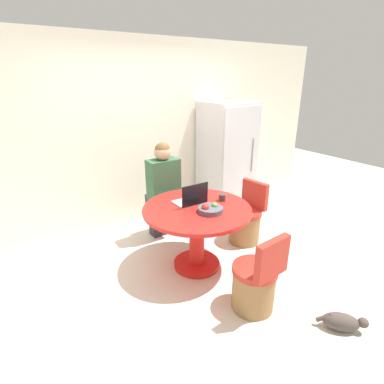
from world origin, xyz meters
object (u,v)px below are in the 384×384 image
dining_table (197,224)px  refrigerator (226,158)px  chair_right_side (246,222)px  cat (342,322)px  fruit_bowl (210,209)px  laptop (191,199)px  chair_near_camera (255,284)px  person_seated (162,187)px

dining_table → refrigerator: bearing=40.2°
refrigerator → dining_table: refrigerator is taller
chair_right_side → cat: (-0.34, -1.61, -0.19)m
dining_table → fruit_bowl: 0.30m
laptop → cat: bearing=108.1°
refrigerator → fruit_bowl: (-1.30, -1.31, -0.09)m
laptop → refrigerator: bearing=-142.8°
chair_right_side → fruit_bowl: 1.00m
refrigerator → laptop: refrigerator is taller
dining_table → fruit_bowl: bearing=-74.3°
chair_near_camera → refrigerator: bearing=-126.9°
fruit_bowl → cat: 1.57m
refrigerator → cat: bearing=-107.3°
refrigerator → person_seated: refrigerator is taller
refrigerator → chair_near_camera: (-1.28, -2.01, -0.59)m
person_seated → fruit_bowl: size_ratio=5.03×
laptop → fruit_bowl: size_ratio=1.26×
chair_near_camera → fruit_bowl: size_ratio=3.07×
person_seated → cat: bearing=102.8°
chair_near_camera → fruit_bowl: (-0.02, 0.70, 0.50)m
chair_near_camera → cat: 0.79m
chair_near_camera → person_seated: person_seated is taller
laptop → person_seated: bearing=-90.2°
person_seated → cat: person_seated is taller
refrigerator → person_seated: size_ratio=1.30×
person_seated → fruit_bowl: 0.99m
refrigerator → person_seated: bearing=-166.6°
chair_near_camera → cat: chair_near_camera is taller
dining_table → fruit_bowl: size_ratio=4.51×
chair_right_side → chair_near_camera: (-0.80, -0.99, 0.00)m
dining_table → chair_right_side: 0.92m
chair_near_camera → laptop: 1.12m
chair_right_side → laptop: size_ratio=2.44×
chair_near_camera → fruit_bowl: 0.86m
refrigerator → chair_near_camera: refrigerator is taller
person_seated → cat: (0.52, -2.31, -0.65)m
chair_right_side → fruit_bowl: size_ratio=3.07×
chair_right_side → cat: size_ratio=2.39×
chair_right_side → chair_near_camera: 1.27m
chair_right_side → fruit_bowl: fruit_bowl is taller
chair_right_side → refrigerator: bearing=147.3°
refrigerator → chair_right_side: 1.27m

